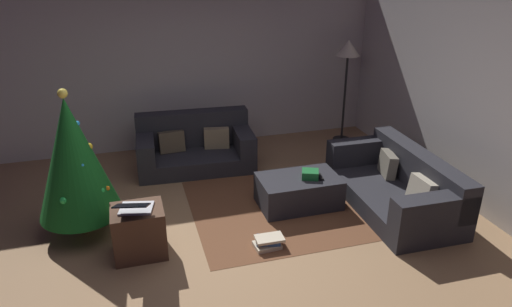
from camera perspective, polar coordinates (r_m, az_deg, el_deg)
The scene contains 14 objects.
ground_plane at distance 5.01m, azimuth -3.66°, elevation -11.84°, with size 6.40×6.40×0.00m, color #93704C.
rear_partition at distance 7.37m, azimuth -9.48°, elevation 10.65°, with size 6.40×0.12×2.60m, color #BCB7B2.
corner_partition at distance 5.87m, azimuth 27.54°, elevation 5.04°, with size 0.12×6.40×2.60m, color #B5B0AB.
couch_left at distance 6.83m, azimuth -7.45°, elevation 0.84°, with size 1.67×0.95×0.76m.
couch_right at distance 5.96m, azimuth 16.97°, elevation -3.79°, with size 0.97×1.91×0.67m.
ottoman at distance 5.77m, azimuth 5.20°, elevation -4.58°, with size 0.97×0.61×0.37m, color #26262B.
gift_box at distance 5.67m, azimuth 6.61°, elevation -2.52°, with size 0.20×0.18×0.10m, color #19662D.
tv_remote at distance 5.70m, azimuth 7.80°, elevation -2.84°, with size 0.05×0.16×0.02m, color black.
christmas_tree at distance 5.24m, azimuth -21.33°, elevation -0.53°, with size 0.87×0.87×1.65m.
side_table at distance 4.98m, azimuth -14.04°, elevation -9.17°, with size 0.52×0.44×0.52m, color #4C3323.
laptop at distance 4.76m, azimuth -14.55°, elevation -6.35°, with size 0.41×0.49×0.19m.
book_stack at distance 5.04m, azimuth 1.48°, elevation -10.69°, with size 0.32×0.26×0.12m.
corner_lamp at distance 7.54m, azimuth 11.11°, elevation 11.58°, with size 0.36×0.36×1.64m.
area_rug at distance 5.86m, azimuth 5.13°, elevation -6.18°, with size 2.60×2.00×0.01m, color brown.
Camera 1 is at (-0.84, -4.00, 2.88)m, focal length 32.88 mm.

